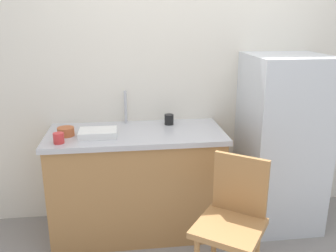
% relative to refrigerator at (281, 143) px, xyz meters
% --- Properties ---
extents(back_wall, '(4.80, 0.10, 2.42)m').
position_rel_refrigerator_xyz_m(back_wall, '(-0.83, 0.36, 0.49)').
color(back_wall, silver).
rests_on(back_wall, ground_plane).
extents(cabinet_base, '(1.34, 0.60, 0.83)m').
position_rel_refrigerator_xyz_m(cabinet_base, '(-1.21, 0.01, -0.31)').
color(cabinet_base, '#A87542').
rests_on(cabinet_base, ground_plane).
extents(countertop, '(1.38, 0.64, 0.04)m').
position_rel_refrigerator_xyz_m(countertop, '(-1.21, 0.01, 0.13)').
color(countertop, '#B7B7BC').
rests_on(countertop, cabinet_base).
extents(faucet, '(0.02, 0.02, 0.28)m').
position_rel_refrigerator_xyz_m(faucet, '(-1.28, 0.26, 0.28)').
color(faucet, '#B7B7BC').
rests_on(faucet, countertop).
extents(refrigerator, '(0.61, 0.62, 1.45)m').
position_rel_refrigerator_xyz_m(refrigerator, '(0.00, 0.00, 0.00)').
color(refrigerator, silver).
rests_on(refrigerator, ground_plane).
extents(chair, '(0.56, 0.56, 0.89)m').
position_rel_refrigerator_xyz_m(chair, '(-0.63, -0.74, -0.23)').
color(chair, '#A87542').
rests_on(chair, ground_plane).
extents(dish_tray, '(0.28, 0.20, 0.05)m').
position_rel_refrigerator_xyz_m(dish_tray, '(-1.49, -0.07, 0.17)').
color(dish_tray, white).
rests_on(dish_tray, countertop).
extents(terracotta_bowl, '(0.13, 0.13, 0.06)m').
position_rel_refrigerator_xyz_m(terracotta_bowl, '(-1.74, -0.03, 0.18)').
color(terracotta_bowl, '#B25B33').
rests_on(terracotta_bowl, countertop).
extents(cup_red, '(0.08, 0.08, 0.08)m').
position_rel_refrigerator_xyz_m(cup_red, '(-1.76, -0.19, 0.18)').
color(cup_red, red).
rests_on(cup_red, countertop).
extents(cup_black, '(0.08, 0.08, 0.09)m').
position_rel_refrigerator_xyz_m(cup_black, '(-0.92, 0.17, 0.19)').
color(cup_black, black).
rests_on(cup_black, countertop).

